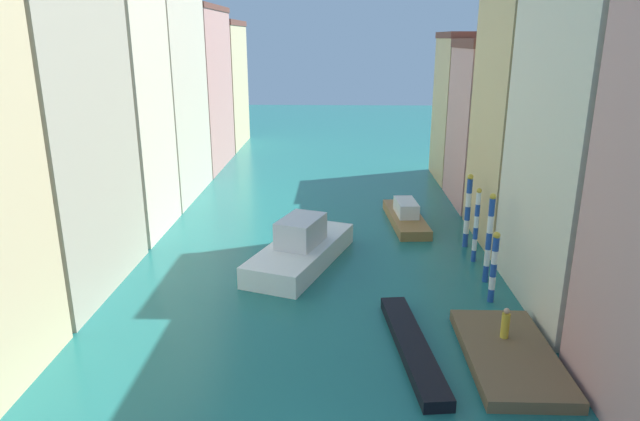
# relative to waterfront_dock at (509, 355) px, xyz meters

# --- Properties ---
(ground_plane) EXTENTS (154.00, 154.00, 0.00)m
(ground_plane) POSITION_rel_waterfront_dock_xyz_m (-8.65, 17.17, -0.26)
(ground_plane) COLOR #1E6B66
(building_left_1) EXTENTS (7.93, 10.42, 19.92)m
(building_left_1) POSITION_rel_waterfront_dock_xyz_m (-23.31, 6.78, 9.72)
(building_left_1) COLOR #BCB299
(building_left_1) RESTS_ON ground
(building_left_2) EXTENTS (7.93, 7.50, 18.72)m
(building_left_2) POSITION_rel_waterfront_dock_xyz_m (-23.31, 16.13, 9.12)
(building_left_2) COLOR beige
(building_left_2) RESTS_ON ground
(building_left_3) EXTENTS (7.93, 11.04, 21.43)m
(building_left_3) POSITION_rel_waterfront_dock_xyz_m (-23.31, 25.56, 10.47)
(building_left_3) COLOR beige
(building_left_3) RESTS_ON ground
(building_left_4) EXTENTS (7.93, 12.18, 16.24)m
(building_left_4) POSITION_rel_waterfront_dock_xyz_m (-23.31, 37.31, 7.88)
(building_left_4) COLOR tan
(building_left_4) RESTS_ON ground
(building_left_5) EXTENTS (7.93, 11.10, 15.14)m
(building_left_5) POSITION_rel_waterfront_dock_xyz_m (-23.31, 49.27, 7.33)
(building_left_5) COLOR beige
(building_left_5) RESTS_ON ground
(building_right_1) EXTENTS (7.93, 10.41, 18.32)m
(building_right_1) POSITION_rel_waterfront_dock_xyz_m (6.01, 5.73, 8.92)
(building_right_1) COLOR beige
(building_right_1) RESTS_ON ground
(building_right_2) EXTENTS (7.93, 8.55, 20.25)m
(building_right_2) POSITION_rel_waterfront_dock_xyz_m (6.01, 15.42, 9.88)
(building_right_2) COLOR #DBB77A
(building_right_2) RESTS_ON ground
(building_right_3) EXTENTS (7.93, 8.26, 13.07)m
(building_right_3) POSITION_rel_waterfront_dock_xyz_m (6.01, 24.12, 6.29)
(building_right_3) COLOR tan
(building_right_3) RESTS_ON ground
(building_right_4) EXTENTS (7.93, 7.89, 13.65)m
(building_right_4) POSITION_rel_waterfront_dock_xyz_m (6.01, 32.40, 6.58)
(building_right_4) COLOR #DBB77A
(building_right_4) RESTS_ON ground
(waterfront_dock) EXTENTS (3.65, 7.20, 0.51)m
(waterfront_dock) POSITION_rel_waterfront_dock_xyz_m (0.00, 0.00, 0.00)
(waterfront_dock) COLOR brown
(waterfront_dock) RESTS_ON ground
(person_on_dock) EXTENTS (0.36, 0.36, 1.41)m
(person_on_dock) POSITION_rel_waterfront_dock_xyz_m (0.04, 1.05, 0.90)
(person_on_dock) COLOR gold
(person_on_dock) RESTS_ON waterfront_dock
(mooring_pole_0) EXTENTS (0.35, 0.35, 3.84)m
(mooring_pole_0) POSITION_rel_waterfront_dock_xyz_m (0.66, 5.60, 1.71)
(mooring_pole_0) COLOR #1E479E
(mooring_pole_0) RESTS_ON ground
(mooring_pole_1) EXTENTS (0.35, 0.35, 5.15)m
(mooring_pole_1) POSITION_rel_waterfront_dock_xyz_m (1.00, 8.11, 2.38)
(mooring_pole_1) COLOR #1E479E
(mooring_pole_1) RESTS_ON ground
(mooring_pole_2) EXTENTS (0.31, 0.31, 4.64)m
(mooring_pole_2) POSITION_rel_waterfront_dock_xyz_m (1.02, 11.11, 2.11)
(mooring_pole_2) COLOR #1E479E
(mooring_pole_2) RESTS_ON ground
(mooring_pole_3) EXTENTS (0.38, 0.38, 4.90)m
(mooring_pole_3) POSITION_rel_waterfront_dock_xyz_m (1.06, 13.66, 2.25)
(mooring_pole_3) COLOR #1E479E
(mooring_pole_3) RESTS_ON ground
(vaporetto_white) EXTENTS (6.46, 10.03, 2.89)m
(vaporetto_white) POSITION_rel_waterfront_dock_xyz_m (-9.53, 10.45, 0.69)
(vaporetto_white) COLOR white
(vaporetto_white) RESTS_ON ground
(gondola_black) EXTENTS (2.15, 8.65, 0.53)m
(gondola_black) POSITION_rel_waterfront_dock_xyz_m (-4.04, 0.57, 0.01)
(gondola_black) COLOR black
(gondola_black) RESTS_ON ground
(motorboat_0) EXTENTS (2.78, 8.06, 1.72)m
(motorboat_0) POSITION_rel_waterfront_dock_xyz_m (-2.31, 18.38, 0.32)
(motorboat_0) COLOR olive
(motorboat_0) RESTS_ON ground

